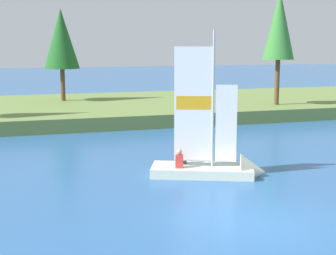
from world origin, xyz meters
The scene contains 5 objects.
ground_plane centered at (0.00, 0.00, 0.00)m, with size 200.00×200.00×0.00m, color #2D609E.
shore_bank centered at (0.00, 22.99, 0.41)m, with size 80.00×14.60×0.82m, color olive.
shoreline_tree_midleft centered at (-3.12, 25.09, 5.31)m, with size 2.55×2.55×6.67m.
shoreline_tree_centre centered at (10.72, 18.36, 6.13)m, with size 2.12×2.12×7.65m.
sailboat centered at (1.03, 4.97, 0.36)m, with size 4.51×2.94×5.93m.
Camera 1 is at (-6.17, -11.58, 4.86)m, focal length 52.41 mm.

